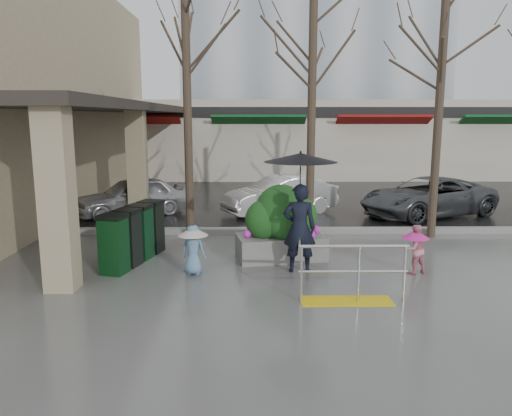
{
  "coord_description": "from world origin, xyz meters",
  "views": [
    {
      "loc": [
        -0.37,
        -9.49,
        3.2
      ],
      "look_at": [
        -0.26,
        0.83,
        1.3
      ],
      "focal_mm": 35.0,
      "sensor_mm": 36.0,
      "label": 1
    }
  ],
  "objects_px": {
    "handrail": "(350,281)",
    "woman": "(300,199)",
    "child_pink": "(415,246)",
    "child_blue": "(193,244)",
    "news_boxes": "(134,235)",
    "car_b": "(280,195)",
    "planter": "(281,224)",
    "car_a": "(133,196)",
    "tree_west": "(186,40)",
    "car_c": "(427,197)",
    "tree_mideast": "(443,50)",
    "tree_midwest": "(313,34)"
  },
  "relations": [
    {
      "from": "handrail",
      "to": "woman",
      "type": "relative_size",
      "value": 0.75
    },
    {
      "from": "child_pink",
      "to": "child_blue",
      "type": "distance_m",
      "value": 4.55
    },
    {
      "from": "news_boxes",
      "to": "car_b",
      "type": "relative_size",
      "value": 0.6
    },
    {
      "from": "planter",
      "to": "woman",
      "type": "bearing_deg",
      "value": -72.01
    },
    {
      "from": "car_a",
      "to": "car_b",
      "type": "bearing_deg",
      "value": 62.13
    },
    {
      "from": "child_pink",
      "to": "child_blue",
      "type": "bearing_deg",
      "value": -17.46
    },
    {
      "from": "handrail",
      "to": "woman",
      "type": "xyz_separation_m",
      "value": [
        -0.73,
        1.74,
        1.17
      ]
    },
    {
      "from": "tree_west",
      "to": "woman",
      "type": "height_order",
      "value": "tree_west"
    },
    {
      "from": "car_c",
      "to": "child_pink",
      "type": "bearing_deg",
      "value": -45.36
    },
    {
      "from": "child_blue",
      "to": "car_b",
      "type": "relative_size",
      "value": 0.27
    },
    {
      "from": "handrail",
      "to": "car_c",
      "type": "height_order",
      "value": "car_c"
    },
    {
      "from": "tree_mideast",
      "to": "tree_midwest",
      "type": "bearing_deg",
      "value": 180.0
    },
    {
      "from": "woman",
      "to": "car_c",
      "type": "xyz_separation_m",
      "value": [
        4.73,
        5.87,
        -0.92
      ]
    },
    {
      "from": "child_pink",
      "to": "car_c",
      "type": "height_order",
      "value": "car_c"
    },
    {
      "from": "tree_west",
      "to": "child_pink",
      "type": "relative_size",
      "value": 6.65
    },
    {
      "from": "tree_mideast",
      "to": "child_blue",
      "type": "height_order",
      "value": "tree_mideast"
    },
    {
      "from": "tree_west",
      "to": "planter",
      "type": "distance_m",
      "value": 5.29
    },
    {
      "from": "child_blue",
      "to": "car_c",
      "type": "bearing_deg",
      "value": -119.68
    },
    {
      "from": "car_b",
      "to": "car_c",
      "type": "bearing_deg",
      "value": 57.73
    },
    {
      "from": "handrail",
      "to": "tree_west",
      "type": "bearing_deg",
      "value": 124.99
    },
    {
      "from": "handrail",
      "to": "child_blue",
      "type": "bearing_deg",
      "value": 151.39
    },
    {
      "from": "tree_mideast",
      "to": "planter",
      "type": "relative_size",
      "value": 3.08
    },
    {
      "from": "tree_midwest",
      "to": "car_b",
      "type": "height_order",
      "value": "tree_midwest"
    },
    {
      "from": "tree_midwest",
      "to": "tree_mideast",
      "type": "height_order",
      "value": "tree_midwest"
    },
    {
      "from": "tree_midwest",
      "to": "car_c",
      "type": "distance_m",
      "value": 6.81
    },
    {
      "from": "tree_west",
      "to": "child_blue",
      "type": "xyz_separation_m",
      "value": [
        0.45,
        -3.21,
        -4.46
      ]
    },
    {
      "from": "tree_west",
      "to": "planter",
      "type": "relative_size",
      "value": 3.23
    },
    {
      "from": "planter",
      "to": "news_boxes",
      "type": "xyz_separation_m",
      "value": [
        -3.29,
        -0.22,
        -0.2
      ]
    },
    {
      "from": "tree_midwest",
      "to": "child_pink",
      "type": "height_order",
      "value": "tree_midwest"
    },
    {
      "from": "news_boxes",
      "to": "car_a",
      "type": "bearing_deg",
      "value": 118.36
    },
    {
      "from": "tree_midwest",
      "to": "news_boxes",
      "type": "bearing_deg",
      "value": -151.0
    },
    {
      "from": "handrail",
      "to": "car_c",
      "type": "bearing_deg",
      "value": 62.28
    },
    {
      "from": "woman",
      "to": "planter",
      "type": "bearing_deg",
      "value": -67.96
    },
    {
      "from": "car_a",
      "to": "planter",
      "type": "bearing_deg",
      "value": 11.62
    },
    {
      "from": "tree_midwest",
      "to": "tree_mideast",
      "type": "relative_size",
      "value": 1.08
    },
    {
      "from": "tree_midwest",
      "to": "planter",
      "type": "relative_size",
      "value": 3.32
    },
    {
      "from": "handrail",
      "to": "car_b",
      "type": "bearing_deg",
      "value": 95.35
    },
    {
      "from": "handrail",
      "to": "child_pink",
      "type": "xyz_separation_m",
      "value": [
        1.64,
        1.61,
        0.21
      ]
    },
    {
      "from": "tree_west",
      "to": "tree_mideast",
      "type": "distance_m",
      "value": 6.5
    },
    {
      "from": "tree_west",
      "to": "car_b",
      "type": "xyz_separation_m",
      "value": [
        2.61,
        3.24,
        -4.45
      ]
    },
    {
      "from": "tree_mideast",
      "to": "woman",
      "type": "relative_size",
      "value": 2.58
    },
    {
      "from": "news_boxes",
      "to": "child_blue",
      "type": "bearing_deg",
      "value": -17.54
    },
    {
      "from": "news_boxes",
      "to": "planter",
      "type": "bearing_deg",
      "value": 18.7
    },
    {
      "from": "handrail",
      "to": "car_a",
      "type": "bearing_deg",
      "value": 125.51
    },
    {
      "from": "tree_mideast",
      "to": "child_pink",
      "type": "xyz_separation_m",
      "value": [
        -1.5,
        -3.19,
        -4.28
      ]
    },
    {
      "from": "planter",
      "to": "child_pink",
      "type": "bearing_deg",
      "value": -22.3
    },
    {
      "from": "tree_west",
      "to": "car_c",
      "type": "distance_m",
      "value": 9.05
    },
    {
      "from": "child_pink",
      "to": "tree_west",
      "type": "bearing_deg",
      "value": -50.25
    },
    {
      "from": "child_pink",
      "to": "news_boxes",
      "type": "bearing_deg",
      "value": -26.1
    },
    {
      "from": "car_c",
      "to": "car_b",
      "type": "bearing_deg",
      "value": -119.03
    }
  ]
}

